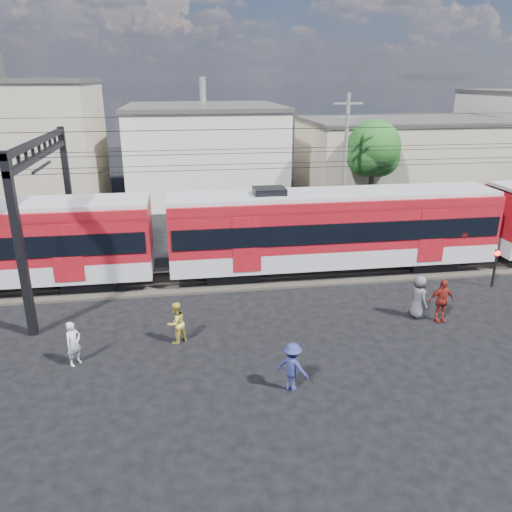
% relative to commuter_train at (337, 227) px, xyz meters
% --- Properties ---
extents(ground, '(120.00, 120.00, 0.00)m').
position_rel_commuter_train_xyz_m(ground, '(-3.43, -8.00, -2.40)').
color(ground, black).
rests_on(ground, ground).
extents(track_bed, '(70.00, 3.40, 0.12)m').
position_rel_commuter_train_xyz_m(track_bed, '(-3.43, 0.00, -2.34)').
color(track_bed, '#2D2823').
rests_on(track_bed, ground).
extents(rail_near, '(70.00, 0.12, 0.12)m').
position_rel_commuter_train_xyz_m(rail_near, '(-3.43, -0.75, -2.22)').
color(rail_near, '#59544C').
rests_on(rail_near, track_bed).
extents(rail_far, '(70.00, 0.12, 0.12)m').
position_rel_commuter_train_xyz_m(rail_far, '(-3.43, 0.75, -2.22)').
color(rail_far, '#59544C').
rests_on(rail_far, track_bed).
extents(commuter_train, '(50.30, 3.08, 4.17)m').
position_rel_commuter_train_xyz_m(commuter_train, '(0.00, 0.00, 0.00)').
color(commuter_train, black).
rests_on(commuter_train, ground).
extents(catenary, '(70.00, 9.30, 7.52)m').
position_rel_commuter_train_xyz_m(catenary, '(-12.08, -0.00, 2.73)').
color(catenary, black).
rests_on(catenary, ground).
extents(building_midwest, '(12.24, 12.24, 7.30)m').
position_rel_commuter_train_xyz_m(building_midwest, '(-5.43, 19.00, 1.25)').
color(building_midwest, beige).
rests_on(building_midwest, ground).
extents(building_mideast, '(16.32, 10.20, 6.30)m').
position_rel_commuter_train_xyz_m(building_mideast, '(10.57, 16.00, 0.75)').
color(building_mideast, tan).
rests_on(building_mideast, ground).
extents(utility_pole_mid, '(1.80, 0.24, 8.50)m').
position_rel_commuter_train_xyz_m(utility_pole_mid, '(2.57, 7.00, 2.13)').
color(utility_pole_mid, slate).
rests_on(utility_pole_mid, ground).
extents(tree_near, '(3.82, 3.64, 6.72)m').
position_rel_commuter_train_xyz_m(tree_near, '(5.76, 10.09, 2.26)').
color(tree_near, '#382619').
rests_on(tree_near, ground).
extents(pedestrian_a, '(0.67, 0.69, 1.59)m').
position_rel_commuter_train_xyz_m(pedestrian_a, '(-11.42, -6.97, -1.61)').
color(pedestrian_a, silver).
rests_on(pedestrian_a, ground).
extents(pedestrian_b, '(0.99, 0.97, 1.61)m').
position_rel_commuter_train_xyz_m(pedestrian_b, '(-7.95, -5.98, -1.60)').
color(pedestrian_b, gold).
rests_on(pedestrian_b, ground).
extents(pedestrian_c, '(1.21, 1.12, 1.63)m').
position_rel_commuter_train_xyz_m(pedestrian_c, '(-4.35, -9.56, -1.59)').
color(pedestrian_c, navy).
rests_on(pedestrian_c, ground).
extents(pedestrian_d, '(1.06, 0.45, 1.81)m').
position_rel_commuter_train_xyz_m(pedestrian_d, '(2.60, -5.83, -1.50)').
color(pedestrian_d, maroon).
rests_on(pedestrian_d, ground).
extents(pedestrian_e, '(0.75, 0.99, 1.81)m').
position_rel_commuter_train_xyz_m(pedestrian_e, '(1.86, -5.34, -1.49)').
color(pedestrian_e, '#525358').
rests_on(pedestrian_e, ground).
extents(crossing_signal, '(0.27, 0.27, 1.87)m').
position_rel_commuter_train_xyz_m(crossing_signal, '(6.80, -2.93, -1.11)').
color(crossing_signal, black).
rests_on(crossing_signal, ground).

